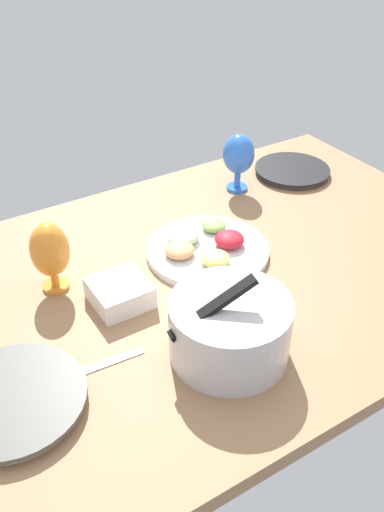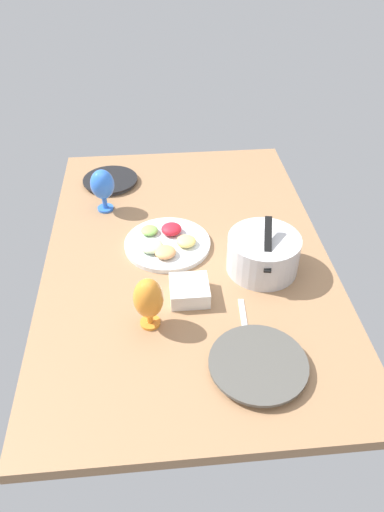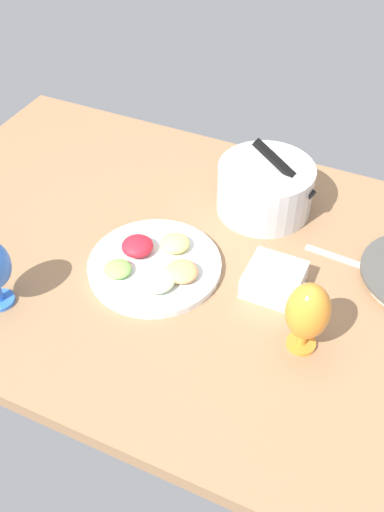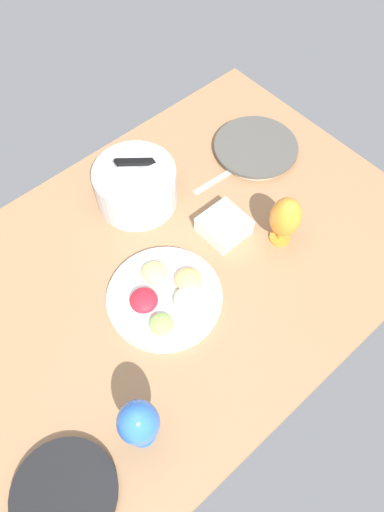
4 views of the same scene
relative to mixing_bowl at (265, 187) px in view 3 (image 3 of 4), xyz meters
The scene contains 6 objects.
ground_plane 29.83cm from the mixing_bowl, 113.92° to the right, with size 160.00×104.00×4.00cm, color #99704C.
mixing_bowl is the anchor object (origin of this frame).
fruit_platter 37.18cm from the mixing_bowl, 115.65° to the right, with size 32.54×32.54×5.41cm.
hurricane_glass_orange 46.63cm from the mixing_bowl, 60.23° to the right, with size 9.27×9.27×18.12cm.
square_bowl_white 29.91cm from the mixing_bowl, 65.75° to the right, with size 12.84×12.84×5.65cm.
fork_by_right_plate 27.35cm from the mixing_bowl, 23.93° to the right, with size 18.00×1.80×0.60cm, color silver.
Camera 3 is at (45.29, -93.87, 101.24)cm, focal length 40.87 mm.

